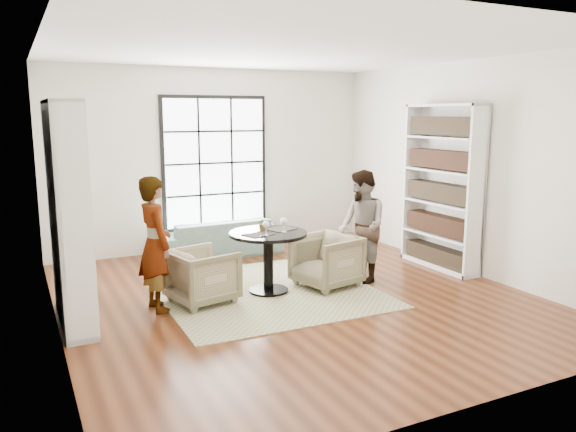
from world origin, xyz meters
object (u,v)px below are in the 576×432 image
pedestal_table (268,249)px  armchair_left (202,276)px  person_left (155,244)px  armchair_right (326,261)px  wine_glass_left (266,225)px  person_right (362,227)px  sofa (218,237)px  flower_centerpiece (263,224)px  wine_glass_right (284,222)px

pedestal_table → armchair_left: (-0.88, -0.01, -0.24)m
armchair_left → person_left: size_ratio=0.47×
armchair_right → wine_glass_left: size_ratio=4.10×
person_left → person_right: bearing=-98.6°
armchair_right → wine_glass_left: (-0.90, -0.07, 0.58)m
sofa → flower_centerpiece: 2.14m
flower_centerpiece → wine_glass_left: bearing=-106.9°
armchair_right → pedestal_table: bearing=-110.5°
pedestal_table → person_right: person_right is taller
armchair_right → flower_centerpiece: size_ratio=4.09×
pedestal_table → wine_glass_left: (-0.11, -0.18, 0.35)m
person_right → flower_centerpiece: person_right is taller
sofa → wine_glass_right: 2.30m
person_left → wine_glass_right: bearing=-99.3°
armchair_right → flower_centerpiece: bearing=-114.8°
person_left → pedestal_table: bearing=-96.2°
flower_centerpiece → person_right: bearing=-7.4°
wine_glass_left → flower_centerpiece: (0.08, 0.25, -0.04)m
person_left → wine_glass_left: bearing=-103.9°
pedestal_table → flower_centerpiece: size_ratio=5.32×
sofa → armchair_right: bearing=106.0°
armchair_left → wine_glass_right: bearing=-107.6°
person_right → wine_glass_right: (-1.16, 0.02, 0.16)m
wine_glass_right → flower_centerpiece: bearing=144.2°
armchair_left → armchair_right: 1.67m
sofa → person_left: (-1.49, -2.14, 0.49)m
person_right → pedestal_table: bearing=-84.7°
armchair_left → flower_centerpiece: 1.01m
pedestal_table → person_right: (1.34, -0.11, 0.19)m
person_left → person_right: (2.77, -0.10, -0.02)m
armchair_left → armchair_right: size_ratio=0.96×
sofa → flower_centerpiece: (-0.10, -2.06, 0.58)m
wine_glass_right → armchair_right: bearing=-2.2°
armchair_left → flower_centerpiece: size_ratio=3.93×
pedestal_table → person_left: bearing=-179.7°
person_right → wine_glass_right: person_right is taller
pedestal_table → sofa: size_ratio=0.49×
person_left → wine_glass_right: size_ratio=8.42×
armchair_left → flower_centerpiece: (0.85, 0.08, 0.55)m
wine_glass_right → person_right: bearing=-1.1°
sofa → flower_centerpiece: size_ratio=10.93×
armchair_left → wine_glass_right: (1.06, -0.08, 0.59)m
wine_glass_left → flower_centerpiece: 0.26m
wine_glass_left → flower_centerpiece: bearing=73.1°
flower_centerpiece → armchair_right: bearing=-12.2°
person_right → armchair_right: bearing=-80.0°
person_right → person_left: bearing=-82.1°
sofa → flower_centerpiece: flower_centerpiece is taller
flower_centerpiece → armchair_left: bearing=-174.8°
pedestal_table → person_left: size_ratio=0.63×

